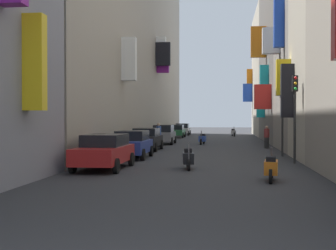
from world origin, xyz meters
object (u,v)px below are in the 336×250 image
at_px(parked_car_silver, 182,129).
at_px(scooter_orange, 271,167).
at_px(parked_car_green, 176,131).
at_px(parked_car_red, 104,151).
at_px(traffic_light_near_corner, 295,104).
at_px(scooter_blue, 203,139).
at_px(parked_car_blue, 132,144).
at_px(scooter_black, 188,158).
at_px(parked_car_grey, 163,134).
at_px(pedestrian_crossing, 267,137).
at_px(traffic_light_far_corner, 282,107).
at_px(parked_car_black, 146,139).
at_px(scooter_silver, 233,132).
at_px(pedestrian_near_left, 159,135).

xyz_separation_m(parked_car_silver, scooter_orange, (6.87, -40.99, -0.30)).
distance_m(parked_car_green, parked_car_red, 31.14).
relative_size(parked_car_silver, traffic_light_near_corner, 0.95).
height_order(parked_car_silver, scooter_blue, parked_car_silver).
height_order(parked_car_blue, scooter_black, parked_car_blue).
distance_m(parked_car_grey, scooter_orange, 22.49).
bearing_deg(pedestrian_crossing, parked_car_grey, 149.97).
relative_size(parked_car_silver, parked_car_green, 0.95).
bearing_deg(parked_car_green, scooter_black, -82.96).
xyz_separation_m(parked_car_silver, traffic_light_far_corner, (8.48, -30.81, 2.00)).
distance_m(parked_car_black, traffic_light_near_corner, 11.76).
xyz_separation_m(parked_car_blue, parked_car_grey, (-0.10, 13.42, 0.04)).
relative_size(parked_car_blue, parked_car_grey, 0.99).
height_order(parked_car_blue, scooter_silver, parked_car_blue).
bearing_deg(traffic_light_far_corner, parked_car_green, 109.68).
xyz_separation_m(parked_car_silver, pedestrian_near_left, (0.50, -24.01, 0.14)).
bearing_deg(scooter_orange, parked_car_grey, 107.12).
bearing_deg(parked_car_blue, scooter_blue, 76.64).
height_order(scooter_blue, traffic_light_far_corner, traffic_light_far_corner).
distance_m(scooter_black, traffic_light_near_corner, 6.07).
bearing_deg(parked_car_silver, traffic_light_near_corner, -76.19).
xyz_separation_m(scooter_silver, scooter_black, (-2.49, -34.76, 0.00)).
xyz_separation_m(scooter_black, pedestrian_crossing, (4.45, 13.59, 0.33)).
bearing_deg(scooter_blue, parked_car_blue, -103.36).
relative_size(parked_car_silver, traffic_light_far_corner, 0.97).
height_order(parked_car_blue, traffic_light_near_corner, traffic_light_near_corner).
xyz_separation_m(parked_car_silver, scooter_silver, (6.25, -2.93, -0.30)).
bearing_deg(parked_car_green, parked_car_silver, 89.81).
xyz_separation_m(parked_car_grey, pedestrian_near_left, (0.25, -4.51, 0.09)).
relative_size(parked_car_green, parked_car_grey, 1.05).
bearing_deg(pedestrian_crossing, parked_car_black, -160.82).
bearing_deg(parked_car_blue, traffic_light_far_corner, 14.51).
distance_m(parked_car_blue, pedestrian_crossing, 11.81).
height_order(parked_car_red, scooter_orange, parked_car_red).
height_order(parked_car_red, scooter_blue, parked_car_red).
distance_m(parked_car_black, pedestrian_crossing, 8.58).
xyz_separation_m(traffic_light_near_corner, traffic_light_far_corner, (-0.08, 4.01, -0.07)).
height_order(parked_car_grey, pedestrian_near_left, pedestrian_near_left).
bearing_deg(scooter_black, pedestrian_near_left, 103.40).
relative_size(scooter_black, pedestrian_near_left, 1.09).
bearing_deg(scooter_silver, scooter_blue, -99.36).
xyz_separation_m(scooter_orange, traffic_light_near_corner, (1.69, 6.17, 2.37)).
bearing_deg(scooter_orange, pedestrian_crossing, 85.48).
bearing_deg(parked_car_green, scooter_blue, -74.55).
bearing_deg(parked_car_black, scooter_black, -71.25).
height_order(scooter_black, traffic_light_far_corner, traffic_light_far_corner).
bearing_deg(parked_car_grey, scooter_silver, 70.10).
bearing_deg(scooter_black, parked_car_red, -171.92).
distance_m(scooter_silver, pedestrian_crossing, 21.26).
distance_m(parked_car_red, pedestrian_crossing, 16.17).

